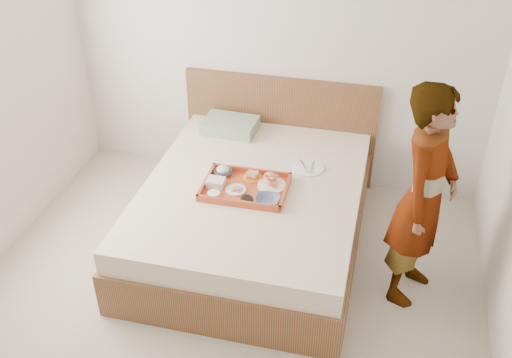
{
  "coord_description": "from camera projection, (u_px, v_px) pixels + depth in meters",
  "views": [
    {
      "loc": [
        0.91,
        -2.39,
        2.91
      ],
      "look_at": [
        0.09,
        0.9,
        0.65
      ],
      "focal_mm": 40.81,
      "sensor_mm": 36.0,
      "label": 1
    }
  ],
  "objects": [
    {
      "name": "bed",
      "position": [
        253.0,
        213.0,
        4.38
      ],
      "size": [
        1.65,
        2.0,
        0.53
      ],
      "primitive_type": "cube",
      "color": "brown",
      "rests_on": "ground"
    },
    {
      "name": "sauce_dish",
      "position": [
        247.0,
        200.0,
        4.01
      ],
      "size": [
        0.09,
        0.09,
        0.03
      ],
      "primitive_type": "cylinder",
      "rotation": [
        0.0,
        0.0,
        0.02
      ],
      "color": "black",
      "rests_on": "tray"
    },
    {
      "name": "pillow",
      "position": [
        230.0,
        125.0,
        4.87
      ],
      "size": [
        0.45,
        0.32,
        0.11
      ],
      "primitive_type": "cube",
      "rotation": [
        0.0,
        0.0,
        -0.05
      ],
      "color": "#8DA689",
      "rests_on": "bed"
    },
    {
      "name": "prawn_plate",
      "position": [
        272.0,
        186.0,
        4.18
      ],
      "size": [
        0.21,
        0.21,
        0.01
      ],
      "primitive_type": "cylinder",
      "rotation": [
        0.0,
        0.0,
        0.02
      ],
      "color": "white",
      "rests_on": "tray"
    },
    {
      "name": "tray",
      "position": [
        245.0,
        187.0,
        4.15
      ],
      "size": [
        0.61,
        0.45,
        0.05
      ],
      "primitive_type": "cube",
      "rotation": [
        0.0,
        0.0,
        0.02
      ],
      "color": "#C15621",
      "rests_on": "bed"
    },
    {
      "name": "meat_plate",
      "position": [
        236.0,
        190.0,
        4.13
      ],
      "size": [
        0.15,
        0.15,
        0.01
      ],
      "primitive_type": "cylinder",
      "rotation": [
        0.0,
        0.0,
        0.02
      ],
      "color": "white",
      "rests_on": "tray"
    },
    {
      "name": "salad_bowl",
      "position": [
        223.0,
        172.0,
        4.3
      ],
      "size": [
        0.13,
        0.13,
        0.04
      ],
      "primitive_type": "imported",
      "rotation": [
        0.0,
        0.0,
        0.02
      ],
      "color": "navy",
      "rests_on": "tray"
    },
    {
      "name": "ground",
      "position": [
        208.0,
        337.0,
        3.73
      ],
      "size": [
        3.5,
        4.0,
        0.01
      ],
      "primitive_type": "cube",
      "color": "beige",
      "rests_on": "ground"
    },
    {
      "name": "cheese_round",
      "position": [
        214.0,
        195.0,
        4.07
      ],
      "size": [
        0.09,
        0.09,
        0.03
      ],
      "primitive_type": "cylinder",
      "rotation": [
        0.0,
        0.0,
        0.02
      ],
      "color": "white",
      "rests_on": "tray"
    },
    {
      "name": "wall_back",
      "position": [
        278.0,
        35.0,
        4.62
      ],
      "size": [
        3.5,
        0.01,
        2.6
      ],
      "primitive_type": "cube",
      "color": "silver",
      "rests_on": "ground"
    },
    {
      "name": "bread_plate",
      "position": [
        253.0,
        178.0,
        4.26
      ],
      "size": [
        0.15,
        0.15,
        0.01
      ],
      "primitive_type": "cylinder",
      "rotation": [
        0.0,
        0.0,
        0.02
      ],
      "color": "orange",
      "rests_on": "tray"
    },
    {
      "name": "navy_bowl_big",
      "position": [
        267.0,
        200.0,
        4.0
      ],
      "size": [
        0.17,
        0.17,
        0.04
      ],
      "primitive_type": "imported",
      "rotation": [
        0.0,
        0.0,
        0.02
      ],
      "color": "navy",
      "rests_on": "tray"
    },
    {
      "name": "person",
      "position": [
        424.0,
        198.0,
        3.66
      ],
      "size": [
        0.54,
        0.66,
        1.56
      ],
      "primitive_type": "imported",
      "rotation": [
        0.0,
        0.0,
        1.23
      ],
      "color": "white",
      "rests_on": "ground"
    },
    {
      "name": "headboard",
      "position": [
        280.0,
        129.0,
        5.04
      ],
      "size": [
        1.65,
        0.06,
        0.95
      ],
      "primitive_type": "cube",
      "color": "brown",
      "rests_on": "ground"
    },
    {
      "name": "dinner_plate",
      "position": [
        308.0,
        168.0,
        4.4
      ],
      "size": [
        0.28,
        0.28,
        0.01
      ],
      "primitive_type": "cylinder",
      "rotation": [
        0.0,
        0.0,
        0.19
      ],
      "color": "white",
      "rests_on": "bed"
    },
    {
      "name": "plastic_tub",
      "position": [
        216.0,
        182.0,
        4.17
      ],
      "size": [
        0.13,
        0.11,
        0.05
      ],
      "primitive_type": "cube",
      "rotation": [
        0.0,
        0.0,
        0.02
      ],
      "color": "silver",
      "rests_on": "tray"
    }
  ]
}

